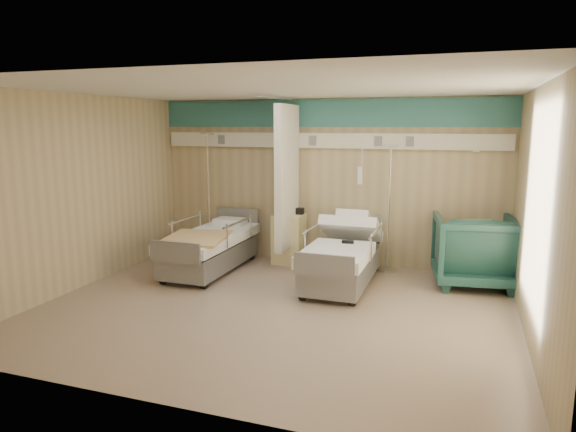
{
  "coord_description": "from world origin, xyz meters",
  "views": [
    {
      "loc": [
        2.25,
        -5.97,
        2.36
      ],
      "look_at": [
        -0.02,
        0.6,
        1.12
      ],
      "focal_mm": 32.0,
      "sensor_mm": 36.0,
      "label": 1
    }
  ],
  "objects": [
    {
      "name": "iv_stand_left",
      "position": [
        -2.08,
        2.2,
        0.45
      ],
      "size": [
        0.4,
        0.4,
        2.22
      ],
      "rotation": [
        0.0,
        0.0,
        0.22
      ],
      "color": "silver",
      "rests_on": "ground"
    },
    {
      "name": "ground",
      "position": [
        0.0,
        0.0,
        0.0
      ],
      "size": [
        6.0,
        5.0,
        0.0
      ],
      "primitive_type": "cube",
      "color": "gray",
      "rests_on": "ground"
    },
    {
      "name": "waffle_blanket",
      "position": [
        2.48,
        1.92,
        1.1
      ],
      "size": [
        0.7,
        0.66,
        0.06
      ],
      "primitive_type": "cube",
      "rotation": [
        0.0,
        0.0,
        3.45
      ],
      "color": "white",
      "rests_on": "visitor_armchair"
    },
    {
      "name": "bedside_cabinet",
      "position": [
        -0.55,
        2.2,
        0.42
      ],
      "size": [
        0.5,
        0.48,
        0.85
      ],
      "primitive_type": "cube",
      "color": "beige",
      "rests_on": "ground"
    },
    {
      "name": "visitor_armchair",
      "position": [
        2.45,
        1.9,
        0.53
      ],
      "size": [
        1.3,
        1.32,
        1.06
      ],
      "primitive_type": "imported",
      "rotation": [
        0.0,
        0.0,
        3.29
      ],
      "color": "#1C4641",
      "rests_on": "ground"
    },
    {
      "name": "call_remote",
      "position": [
        0.67,
        1.33,
        0.65
      ],
      "size": [
        0.19,
        0.1,
        0.04
      ],
      "primitive_type": "cube",
      "rotation": [
        0.0,
        0.0,
        0.14
      ],
      "color": "black",
      "rests_on": "bed_right"
    },
    {
      "name": "room_walls",
      "position": [
        -0.03,
        0.25,
        1.86
      ],
      "size": [
        6.04,
        5.04,
        2.82
      ],
      "color": "tan",
      "rests_on": "ground"
    },
    {
      "name": "iv_stand_right",
      "position": [
        1.12,
        2.28,
        0.42
      ],
      "size": [
        0.37,
        0.37,
        2.05
      ],
      "rotation": [
        0.0,
        0.0,
        0.12
      ],
      "color": "silver",
      "rests_on": "ground"
    },
    {
      "name": "bed_left",
      "position": [
        -1.6,
        1.3,
        0.32
      ],
      "size": [
        1.0,
        2.16,
        0.63
      ],
      "primitive_type": null,
      "color": "white",
      "rests_on": "ground"
    },
    {
      "name": "white_cup",
      "position": [
        -0.74,
        2.23,
        0.91
      ],
      "size": [
        0.09,
        0.09,
        0.12
      ],
      "primitive_type": "cylinder",
      "rotation": [
        0.0,
        0.0,
        0.02
      ],
      "color": "white",
      "rests_on": "bedside_cabinet"
    },
    {
      "name": "bed_right",
      "position": [
        0.6,
        1.3,
        0.32
      ],
      "size": [
        1.0,
        2.16,
        0.63
      ],
      "primitive_type": null,
      "color": "white",
      "rests_on": "ground"
    },
    {
      "name": "tan_blanket",
      "position": [
        -1.6,
        0.84,
        0.65
      ],
      "size": [
        1.07,
        1.26,
        0.04
      ],
      "primitive_type": "cube",
      "rotation": [
        0.0,
        0.0,
        0.18
      ],
      "color": "tan",
      "rests_on": "bed_left"
    },
    {
      "name": "toiletry_bag",
      "position": [
        -0.42,
        2.28,
        0.9
      ],
      "size": [
        0.2,
        0.13,
        0.11
      ],
      "primitive_type": "cube",
      "rotation": [
        0.0,
        0.0,
        -0.0
      ],
      "color": "black",
      "rests_on": "bedside_cabinet"
    }
  ]
}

